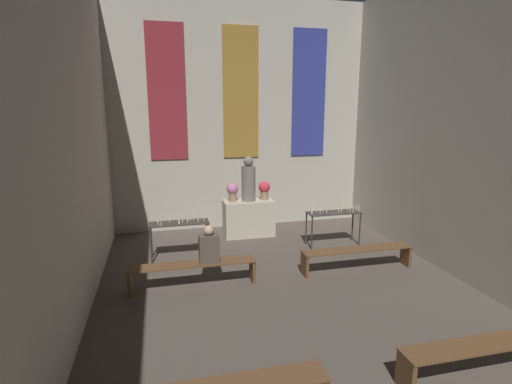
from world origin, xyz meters
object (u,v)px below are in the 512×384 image
(altar, at_px, (249,218))
(flower_vase_right, at_px, (264,189))
(person_seated, at_px, (209,246))
(candle_rack_right, at_px, (333,217))
(pew_back_left, at_px, (193,269))
(flower_vase_left, at_px, (232,191))
(statue, at_px, (248,181))
(candle_rack_left, at_px, (180,227))
(pew_second_right, at_px, (487,351))
(pew_back_right, at_px, (357,254))

(altar, bearing_deg, flower_vase_right, 0.00)
(altar, height_order, person_seated, person_seated)
(candle_rack_right, height_order, pew_back_left, candle_rack_right)
(flower_vase_left, distance_m, candle_rack_right, 2.55)
(flower_vase_right, height_order, candle_rack_right, flower_vase_right)
(flower_vase_left, xyz_separation_m, flower_vase_right, (0.82, 0.00, 0.00))
(altar, bearing_deg, statue, 0.00)
(flower_vase_left, bearing_deg, candle_rack_left, -139.46)
(pew_second_right, relative_size, person_seated, 3.28)
(statue, bearing_deg, candle_rack_left, -146.62)
(flower_vase_left, xyz_separation_m, person_seated, (-0.93, -2.69, -0.43))
(pew_back_left, bearing_deg, candle_rack_right, 23.71)
(flower_vase_right, xyz_separation_m, pew_second_right, (1.23, -6.03, -0.84))
(flower_vase_left, bearing_deg, pew_back_left, -114.60)
(pew_back_right, bearing_deg, candle_rack_left, 156.25)
(person_seated, bearing_deg, pew_back_right, 0.00)
(statue, height_order, flower_vase_right, statue)
(flower_vase_right, bearing_deg, statue, 180.00)
(candle_rack_right, relative_size, pew_second_right, 0.55)
(statue, xyz_separation_m, person_seated, (-1.34, -2.69, -0.66))
(altar, xyz_separation_m, statue, (0.00, 0.00, 0.96))
(flower_vase_right, relative_size, person_seated, 0.68)
(flower_vase_left, height_order, pew_back_left, flower_vase_left)
(statue, xyz_separation_m, candle_rack_right, (1.80, -1.18, -0.72))
(flower_vase_right, xyz_separation_m, candle_rack_left, (-2.20, -1.18, -0.49))
(statue, distance_m, person_seated, 3.08)
(flower_vase_left, bearing_deg, pew_second_right, -71.19)
(statue, height_order, candle_rack_left, statue)
(pew_second_right, bearing_deg, flower_vase_left, 108.81)
(pew_back_right, bearing_deg, altar, 121.40)
(flower_vase_right, xyz_separation_m, pew_back_left, (-2.05, -2.69, -0.84))
(flower_vase_left, height_order, pew_second_right, flower_vase_left)
(flower_vase_left, height_order, candle_rack_right, flower_vase_left)
(altar, distance_m, flower_vase_right, 0.84)
(candle_rack_right, distance_m, pew_back_left, 3.77)
(pew_second_right, xyz_separation_m, pew_back_left, (-3.29, 3.34, 0.00))
(flower_vase_right, relative_size, candle_rack_left, 0.38)
(candle_rack_left, bearing_deg, statue, 33.38)
(altar, height_order, pew_second_right, altar)
(flower_vase_right, relative_size, pew_back_left, 0.21)
(altar, bearing_deg, pew_second_right, -74.76)
(candle_rack_right, distance_m, person_seated, 3.48)
(flower_vase_right, bearing_deg, pew_back_right, -65.40)
(flower_vase_left, bearing_deg, altar, 0.00)
(flower_vase_left, xyz_separation_m, candle_rack_right, (2.21, -1.18, -0.49))
(altar, xyz_separation_m, flower_vase_right, (0.41, 0.00, 0.73))
(flower_vase_left, bearing_deg, person_seated, -109.01)
(flower_vase_left, xyz_separation_m, pew_second_right, (2.05, -6.03, -0.84))
(altar, height_order, flower_vase_right, flower_vase_right)
(statue, height_order, pew_second_right, statue)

